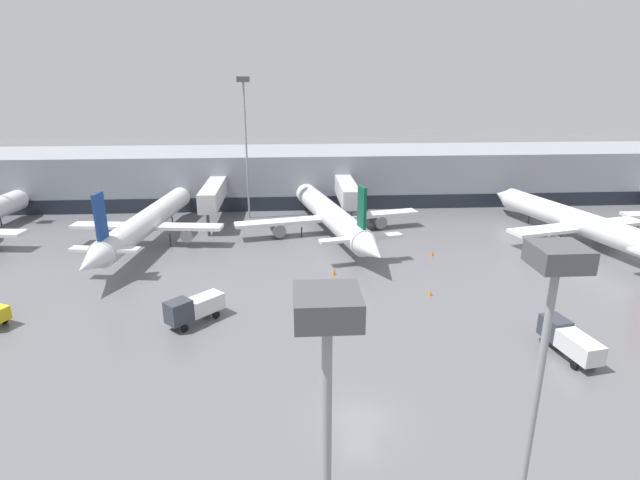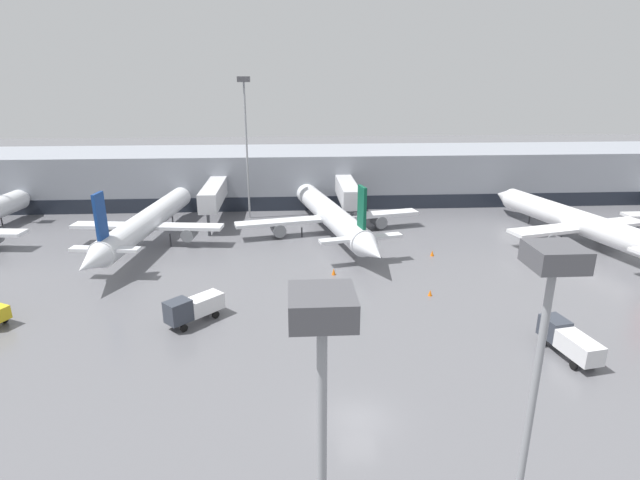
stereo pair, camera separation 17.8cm
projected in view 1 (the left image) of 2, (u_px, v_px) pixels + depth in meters
ground_plane at (360, 419)px, 33.16m from camera, size 320.00×320.00×0.00m
terminal_building at (312, 175)px, 90.32m from camera, size 160.00×29.66×9.00m
parked_jet_0 at (147, 222)px, 66.20m from camera, size 20.34×35.36×9.84m
parked_jet_1 at (329, 214)px, 71.48m from camera, size 26.93×37.89×9.52m
parked_jet_4 at (579, 223)px, 67.36m from camera, size 20.95×35.47×9.98m
service_truck_0 at (569, 339)px, 40.26m from camera, size 2.77×6.10×2.50m
service_truck_1 at (194, 307)px, 45.65m from camera, size 5.18×5.17×2.70m
traffic_cone_0 at (334, 272)px, 56.98m from camera, size 0.47×0.47×0.78m
traffic_cone_1 at (430, 293)px, 51.62m from camera, size 0.44×0.44×0.65m
traffic_cone_2 at (432, 253)px, 62.97m from camera, size 0.49×0.49×0.72m
apron_light_mast_1 at (245, 111)px, 74.50m from camera, size 1.80×1.80×21.55m
apron_light_mast_2 at (547, 328)px, 18.26m from camera, size 1.80×1.80×16.17m
apron_light_mast_5 at (327, 397)px, 14.19m from camera, size 1.80×1.80×16.32m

